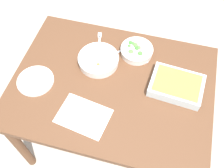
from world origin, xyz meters
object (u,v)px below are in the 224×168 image
at_px(fork_on_table, 99,41).
at_px(drink_cup, 83,113).
at_px(baking_dish, 177,85).
at_px(spoon_by_broccoli, 141,57).
at_px(broccoli_bowl, 137,50).
at_px(stew_bowl, 98,60).
at_px(side_plate, 35,81).
at_px(spoon_by_stew, 114,54).

bearing_deg(fork_on_table, drink_cup, -82.68).
height_order(baking_dish, spoon_by_broccoli, baking_dish).
bearing_deg(broccoli_bowl, stew_bowl, -147.49).
distance_m(drink_cup, side_plate, 0.38).
height_order(broccoli_bowl, fork_on_table, broccoli_bowl).
distance_m(drink_cup, spoon_by_stew, 0.48).
distance_m(broccoli_bowl, drink_cup, 0.55).
xyz_separation_m(stew_bowl, side_plate, (-0.33, -0.23, -0.03)).
relative_size(baking_dish, side_plate, 1.44).
relative_size(broccoli_bowl, spoon_by_stew, 1.44).
bearing_deg(baking_dish, fork_on_table, 155.79).
distance_m(baking_dish, spoon_by_broccoli, 0.30).
distance_m(drink_cup, fork_on_table, 0.56).
bearing_deg(side_plate, spoon_by_stew, 38.79).
xyz_separation_m(broccoli_bowl, fork_on_table, (-0.26, 0.04, -0.03)).
xyz_separation_m(broccoli_bowl, spoon_by_stew, (-0.13, -0.04, -0.03)).
bearing_deg(spoon_by_broccoli, side_plate, -149.12).
xyz_separation_m(stew_bowl, baking_dish, (0.49, -0.07, 0.00)).
distance_m(broccoli_bowl, spoon_by_stew, 0.14).
xyz_separation_m(broccoli_bowl, baking_dish, (0.28, -0.20, 0.00)).
bearing_deg(spoon_by_broccoli, drink_cup, -114.62).
bearing_deg(broccoli_bowl, spoon_by_broccoli, -34.63).
relative_size(stew_bowl, baking_dish, 0.80).
bearing_deg(spoon_by_stew, broccoli_bowl, 18.17).
bearing_deg(baking_dish, spoon_by_broccoli, 144.12).
bearing_deg(spoon_by_stew, drink_cup, -96.48).
height_order(baking_dish, drink_cup, drink_cup).
relative_size(baking_dish, fork_on_table, 1.80).
distance_m(stew_bowl, broccoli_bowl, 0.25).
relative_size(spoon_by_stew, spoon_by_broccoli, 0.94).
xyz_separation_m(drink_cup, side_plate, (-0.35, 0.15, -0.03)).
relative_size(drink_cup, spoon_by_broccoli, 0.55).
distance_m(spoon_by_stew, fork_on_table, 0.15).
relative_size(broccoli_bowl, side_plate, 0.95).
relative_size(side_plate, fork_on_table, 1.25).
bearing_deg(broccoli_bowl, spoon_by_stew, -161.83).
relative_size(drink_cup, side_plate, 0.39).
bearing_deg(fork_on_table, stew_bowl, -75.21).
distance_m(broccoli_bowl, spoon_by_broccoli, 0.05).
bearing_deg(baking_dish, broccoli_bowl, 144.28).
distance_m(broccoli_bowl, fork_on_table, 0.26).
bearing_deg(baking_dish, spoon_by_stew, 159.23).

